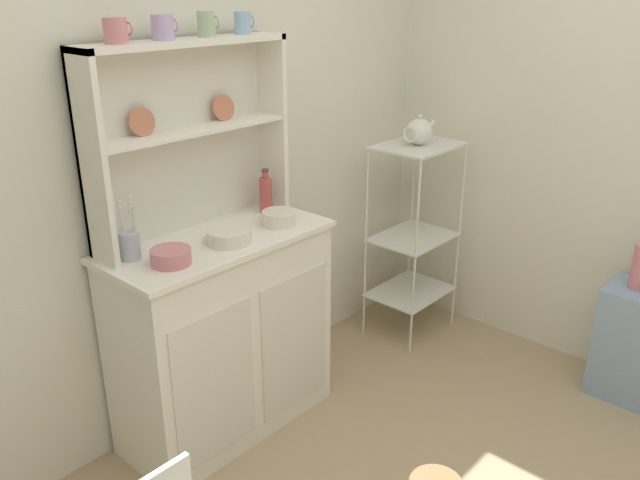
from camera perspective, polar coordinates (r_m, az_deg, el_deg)
name	(u,v)px	position (r m, az deg, el deg)	size (l,w,h in m)	color
wall_back	(178,147)	(2.78, -12.47, 8.06)	(3.84, 0.05, 2.50)	silver
hutch_cabinet	(224,333)	(2.86, -8.50, -8.16)	(0.97, 0.45, 0.91)	white
hutch_shelf_unit	(185,124)	(2.67, -11.87, 9.98)	(0.90, 0.18, 0.77)	silver
bakers_rack	(414,224)	(3.58, 8.30, 1.39)	(0.45, 0.34, 1.10)	silver
cup_rose_0	(116,31)	(2.43, -17.59, 17.23)	(0.10, 0.08, 0.09)	#D17A84
cup_lilac_1	(163,27)	(2.53, -13.71, 17.79)	(0.10, 0.08, 0.09)	#B79ECC
cup_sage_2	(207,24)	(2.65, -9.99, 18.28)	(0.08, 0.07, 0.09)	#9EB78E
cup_sky_3	(243,23)	(2.77, -6.85, 18.52)	(0.08, 0.07, 0.09)	#8EB2D1
bowl_mixing_large	(171,257)	(2.45, -13.04, -1.43)	(0.15, 0.15, 0.06)	#D17A84
bowl_floral_medium	(229,236)	(2.60, -8.04, 0.35)	(0.18, 0.18, 0.06)	silver
bowl_cream_small	(279,218)	(2.78, -3.63, 1.96)	(0.15, 0.15, 0.06)	silver
jam_bottle	(266,194)	(2.92, -4.81, 4.06)	(0.06, 0.06, 0.20)	#B74C47
utensil_jar	(130,244)	(2.52, -16.47, -0.36)	(0.08, 0.08, 0.25)	#B2B7C6
porcelain_teapot	(419,132)	(3.43, 8.75, 9.45)	(0.23, 0.14, 0.16)	white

